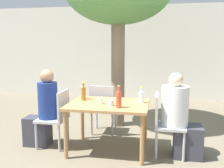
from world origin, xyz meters
name	(u,v)px	position (x,y,z in m)	size (l,w,h in m)	color
ground_plane	(108,150)	(0.00, 0.00, 0.00)	(30.00, 30.00, 0.00)	#706651
cafe_building_wall	(134,53)	(0.00, 4.00, 1.40)	(10.00, 0.08, 2.80)	silver
dining_table_front	(108,109)	(0.00, 0.00, 0.66)	(1.21, 0.92, 0.75)	#B27F4C
patio_chair_0	(57,115)	(-0.84, 0.00, 0.52)	(0.44, 0.44, 0.92)	#B2B2B7
patio_chair_1	(164,121)	(0.84, 0.00, 0.52)	(0.44, 0.44, 0.92)	#B2B2B7
patio_chair_2	(103,106)	(-0.24, 0.69, 0.52)	(0.44, 0.44, 0.92)	#B2B2B7
person_seated_0	(43,112)	(-1.07, 0.00, 0.56)	(0.55, 0.31, 1.25)	#383842
person_seated_1	(180,119)	(1.07, 0.00, 0.56)	(0.59, 0.39, 1.24)	#383842
water_bottle_0	(83,92)	(-0.48, 0.26, 0.86)	(0.07, 0.07, 0.29)	silver
soda_bottle_1	(119,99)	(0.20, -0.24, 0.88)	(0.08, 0.08, 0.32)	#DB4C2D
amber_bottle_2	(83,93)	(-0.43, 0.13, 0.86)	(0.07, 0.07, 0.29)	#9E661E
water_bottle_3	(141,97)	(0.49, 0.12, 0.85)	(0.08, 0.08, 0.24)	silver
drinking_glass_0	(111,103)	(0.07, -0.14, 0.80)	(0.08, 0.08, 0.09)	silver
drinking_glass_1	(101,101)	(-0.10, -0.07, 0.80)	(0.07, 0.07, 0.10)	silver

